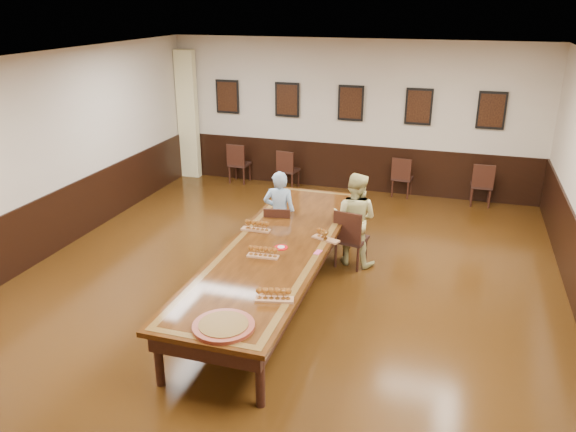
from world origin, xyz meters
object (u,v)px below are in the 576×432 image
(chair_woman, at_px, (352,237))
(spare_chair_d, at_px, (482,184))
(person_man, at_px, (280,214))
(chair_man, at_px, (279,231))
(spare_chair_b, at_px, (289,169))
(spare_chair_c, at_px, (403,176))
(carved_platter, at_px, (224,326))
(person_woman, at_px, (355,219))
(conference_table, at_px, (277,254))
(spare_chair_a, at_px, (239,163))

(chair_woman, xyz_separation_m, spare_chair_d, (1.97, 3.53, -0.03))
(chair_woman, bearing_deg, person_man, 7.23)
(chair_man, xyz_separation_m, spare_chair_d, (3.16, 3.57, 0.00))
(spare_chair_d, bearing_deg, spare_chair_b, -0.29)
(spare_chair_c, bearing_deg, carved_platter, 87.72)
(spare_chair_d, bearing_deg, person_man, 46.09)
(chair_woman, height_order, carved_platter, chair_woman)
(chair_woman, height_order, spare_chair_c, chair_woman)
(chair_woman, height_order, person_woman, person_woman)
(spare_chair_b, xyz_separation_m, spare_chair_c, (2.48, 0.17, -0.00))
(person_man, distance_m, person_woman, 1.22)
(spare_chair_d, height_order, person_man, person_man)
(person_man, distance_m, conference_table, 1.33)
(conference_table, bearing_deg, person_woman, 57.62)
(chair_man, bearing_deg, spare_chair_c, -122.83)
(chair_man, xyz_separation_m, chair_woman, (1.18, 0.04, 0.03))
(chair_man, distance_m, conference_table, 1.24)
(person_man, bearing_deg, person_woman, 172.41)
(person_man, bearing_deg, conference_table, 97.09)
(spare_chair_b, relative_size, spare_chair_c, 1.00)
(spare_chair_a, relative_size, spare_chair_c, 1.06)
(spare_chair_d, distance_m, person_woman, 3.96)
(spare_chair_a, height_order, person_man, person_man)
(chair_man, distance_m, spare_chair_a, 4.12)
(spare_chair_c, bearing_deg, conference_table, 82.52)
(person_woman, height_order, carved_platter, person_woman)
(spare_chair_d, distance_m, person_man, 4.71)
(spare_chair_c, xyz_separation_m, spare_chair_d, (1.59, -0.09, 0.01))
(spare_chair_c, distance_m, person_woman, 3.55)
(chair_man, relative_size, spare_chair_c, 1.03)
(spare_chair_a, distance_m, spare_chair_c, 3.67)
(spare_chair_b, height_order, carved_platter, spare_chair_b)
(spare_chair_a, bearing_deg, chair_man, 122.45)
(person_man, height_order, carved_platter, person_man)
(chair_man, bearing_deg, spare_chair_d, -141.16)
(chair_woman, bearing_deg, chair_man, 11.73)
(chair_woman, height_order, person_man, person_man)
(conference_table, height_order, carved_platter, carved_platter)
(chair_woman, xyz_separation_m, carved_platter, (-0.69, -3.37, 0.30))
(spare_chair_d, bearing_deg, chair_man, 46.99)
(spare_chair_b, xyz_separation_m, carved_platter, (1.41, -6.81, 0.34))
(carved_platter, bearing_deg, person_woman, 78.48)
(spare_chair_c, relative_size, spare_chair_d, 0.97)
(spare_chair_d, bearing_deg, person_woman, 58.79)
(carved_platter, bearing_deg, conference_table, 93.33)
(chair_man, distance_m, carved_platter, 3.39)
(spare_chair_a, bearing_deg, person_woman, 135.87)
(chair_man, xyz_separation_m, carved_platter, (0.49, -3.33, 0.33))
(conference_table, relative_size, carved_platter, 6.89)
(spare_chair_b, bearing_deg, person_woman, 130.55)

